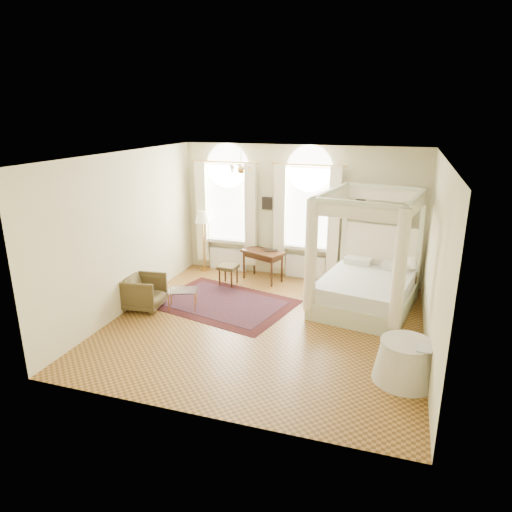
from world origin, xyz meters
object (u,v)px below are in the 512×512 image
at_px(armchair, 144,292).
at_px(side_table, 405,361).
at_px(canopy_bed, 365,284).
at_px(stool, 228,268).
at_px(floor_lamp, 203,220).
at_px(writing_desk, 263,255).
at_px(coffee_table, 182,292).
at_px(nightstand, 405,288).

relative_size(armchair, side_table, 0.81).
bearing_deg(canopy_bed, side_table, -71.89).
distance_m(stool, floor_lamp, 1.62).
height_order(stool, floor_lamp, floor_lamp).
bearing_deg(writing_desk, floor_lamp, 170.29).
xyz_separation_m(canopy_bed, writing_desk, (-2.58, 1.00, 0.08)).
height_order(writing_desk, coffee_table, writing_desk).
xyz_separation_m(canopy_bed, armchair, (-4.50, -1.42, -0.21)).
distance_m(writing_desk, coffee_table, 2.46).
height_order(armchair, side_table, armchair).
distance_m(armchair, side_table, 5.48).
bearing_deg(writing_desk, nightstand, -3.32).
relative_size(canopy_bed, armchair, 3.26).
distance_m(armchair, coffee_table, 0.83).
distance_m(canopy_bed, floor_lamp, 4.56).
bearing_deg(nightstand, stool, -175.35).
bearing_deg(side_table, coffee_table, 162.64).
relative_size(armchair, floor_lamp, 0.50).
height_order(canopy_bed, coffee_table, canopy_bed).
distance_m(canopy_bed, stool, 3.33).
bearing_deg(floor_lamp, side_table, -37.09).
xyz_separation_m(canopy_bed, floor_lamp, (-4.30, 1.29, 0.79)).
distance_m(stool, coffee_table, 1.70).
xyz_separation_m(stool, side_table, (4.15, -3.07, -0.08)).
height_order(armchair, floor_lamp, floor_lamp).
bearing_deg(stool, writing_desk, 36.70).
bearing_deg(coffee_table, armchair, -163.37).
bearing_deg(armchair, canopy_bed, -79.46).
relative_size(coffee_table, side_table, 0.75).
height_order(stool, coffee_table, stool).
bearing_deg(coffee_table, writing_desk, 62.74).
bearing_deg(side_table, canopy_bed, 108.11).
distance_m(canopy_bed, side_table, 2.75).
relative_size(canopy_bed, nightstand, 4.73).
bearing_deg(armchair, side_table, -109.47).
xyz_separation_m(writing_desk, coffee_table, (-1.12, -2.18, -0.27)).
bearing_deg(stool, floor_lamp, 140.62).
bearing_deg(coffee_table, canopy_bed, 17.67).
distance_m(armchair, floor_lamp, 2.90).
height_order(stool, armchair, armchair).
xyz_separation_m(stool, coffee_table, (-0.41, -1.65, -0.02)).
relative_size(canopy_bed, writing_desk, 2.29).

